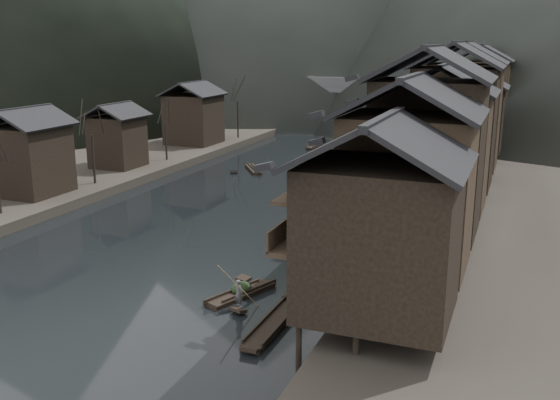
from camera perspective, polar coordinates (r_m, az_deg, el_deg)
The scene contains 12 objects.
water at distance 45.17m, azimuth -10.93°, elevation -5.69°, with size 300.00×300.00×0.00m, color black.
left_bank at distance 96.51m, azimuth -15.97°, elevation 5.14°, with size 40.00×200.00×1.20m, color #2D2823.
stilt_houses at distance 55.90m, azimuth 15.42°, elevation 7.31°, with size 9.00×67.60×15.40m.
left_houses at distance 71.44m, azimuth -16.55°, elevation 6.09°, with size 8.10×53.20×8.73m.
bare_trees at distance 68.02m, azimuth -15.04°, elevation 6.60°, with size 3.91×63.95×7.83m.
moored_sampans at distance 53.71m, azimuth 8.49°, elevation -2.08°, with size 3.19×49.49×0.47m.
midriver_boats at distance 91.93m, azimuth 4.88°, elevation 4.96°, with size 17.65×42.40×0.45m.
stone_bridge at distance 110.53m, azimuth 9.40°, elevation 8.99°, with size 40.00×6.00×9.00m.
hero_sampan at distance 38.89m, azimuth -3.58°, elevation -8.52°, with size 2.84×5.45×0.44m.
cargo_heap at distance 38.89m, azimuth -3.57°, elevation -7.56°, with size 1.21×1.58×0.73m, color black.
boatman at distance 36.70m, azimuth -3.82°, elevation -8.14°, with size 0.61×0.40×1.69m, color #4D4E50.
bamboo_pole at distance 35.70m, azimuth -3.60°, elevation -4.31°, with size 0.06×0.06×4.58m, color #8C7A51.
Camera 1 is at (23.16, -35.59, 15.41)m, focal length 40.00 mm.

